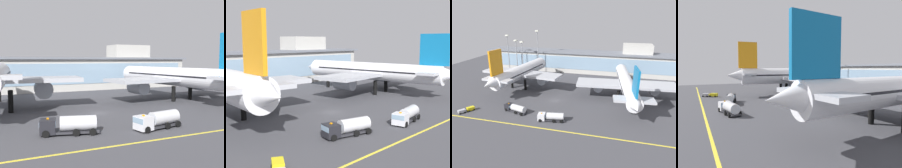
{
  "view_description": "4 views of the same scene",
  "coord_description": "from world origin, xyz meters",
  "views": [
    {
      "loc": [
        -22.06,
        -53.95,
        11.47
      ],
      "look_at": [
        9.35,
        13.06,
        4.95
      ],
      "focal_mm": 43.63,
      "sensor_mm": 36.0,
      "label": 1
    },
    {
      "loc": [
        -48.37,
        -47.01,
        15.99
      ],
      "look_at": [
        3.38,
        1.43,
        6.0
      ],
      "focal_mm": 49.04,
      "sensor_mm": 36.0,
      "label": 2
    },
    {
      "loc": [
        23.64,
        -73.57,
        33.42
      ],
      "look_at": [
        1.14,
        10.41,
        3.82
      ],
      "focal_mm": 32.49,
      "sensor_mm": 36.0,
      "label": 3
    },
    {
      "loc": [
        51.62,
        -24.37,
        10.8
      ],
      "look_at": [
        -8.55,
        5.82,
        5.43
      ],
      "focal_mm": 31.56,
      "sensor_mm": 36.0,
      "label": 4
    }
  ],
  "objects": [
    {
      "name": "terminal_building",
      "position": [
        1.78,
        47.95,
        6.78
      ],
      "size": [
        117.29,
        14.0,
        17.74
      ],
      "color": "beige",
      "rests_on": "ground"
    },
    {
      "name": "airliner_near_right",
      "position": [
        28.05,
        10.08,
        6.56
      ],
      "size": [
        41.74,
        54.71,
        17.96
      ],
      "rotation": [
        0.0,
        0.0,
        1.66
      ],
      "color": "black",
      "rests_on": "ground"
    },
    {
      "name": "fuel_tanker_truck",
      "position": [
        -10.8,
        -13.74,
        1.51
      ],
      "size": [
        9.36,
        4.91,
        2.9
      ],
      "rotation": [
        0.0,
        0.0,
        2.88
      ],
      "color": "black",
      "rests_on": "ground"
    },
    {
      "name": "service_truck_far",
      "position": [
        3.68,
        -16.67,
        1.51
      ],
      "size": [
        9.32,
        4.22,
        2.9
      ],
      "rotation": [
        0.0,
        0.0,
        3.31
      ],
      "color": "black",
      "rests_on": "ground"
    },
    {
      "name": "ground_plane",
      "position": [
        0.0,
        0.0,
        0.0
      ],
      "size": [
        180.0,
        180.0,
        0.0
      ],
      "primitive_type": "plane",
      "color": "#424247"
    },
    {
      "name": "taxiway_centreline_stripe",
      "position": [
        0.0,
        -22.0,
        0.01
      ],
      "size": [
        144.0,
        0.5,
        0.01
      ],
      "primitive_type": "cube",
      "color": "yellow",
      "rests_on": "ground"
    }
  ]
}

